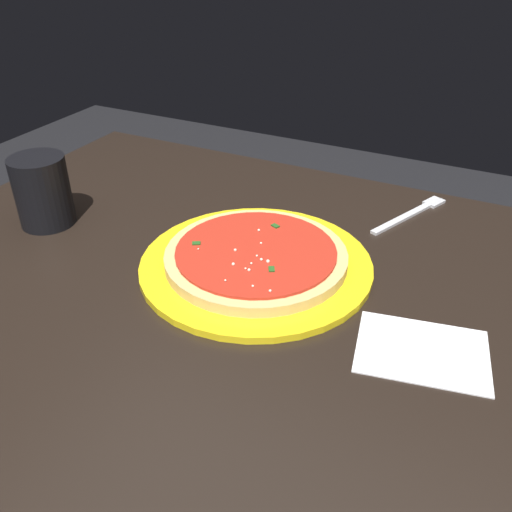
# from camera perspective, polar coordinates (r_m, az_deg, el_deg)

# --- Properties ---
(restaurant_table) EXTENTS (1.03, 0.81, 0.78)m
(restaurant_table) POSITION_cam_1_polar(r_m,az_deg,el_deg) (0.88, -3.39, -9.82)
(restaurant_table) COLOR black
(restaurant_table) RESTS_ON ground_plane
(serving_plate) EXTENTS (0.33, 0.33, 0.01)m
(serving_plate) POSITION_cam_1_polar(r_m,az_deg,el_deg) (0.80, 0.00, -0.90)
(serving_plate) COLOR yellow
(serving_plate) RESTS_ON restaurant_table
(pizza) EXTENTS (0.26, 0.26, 0.02)m
(pizza) POSITION_cam_1_polar(r_m,az_deg,el_deg) (0.79, -0.00, 0.01)
(pizza) COLOR #DBB26B
(pizza) RESTS_ON serving_plate
(cup_tall_drink) EXTENTS (0.09, 0.09, 0.11)m
(cup_tall_drink) POSITION_cam_1_polar(r_m,az_deg,el_deg) (0.95, -21.17, 6.25)
(cup_tall_drink) COLOR black
(cup_tall_drink) RESTS_ON restaurant_table
(napkin_folded_right) EXTENTS (0.17, 0.14, 0.00)m
(napkin_folded_right) POSITION_cam_1_polar(r_m,az_deg,el_deg) (0.69, 16.77, -9.37)
(napkin_folded_right) COLOR white
(napkin_folded_right) RESTS_ON restaurant_table
(fork) EXTENTS (0.09, 0.18, 0.00)m
(fork) POSITION_cam_1_polar(r_m,az_deg,el_deg) (0.98, 15.85, 4.29)
(fork) COLOR silver
(fork) RESTS_ON restaurant_table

